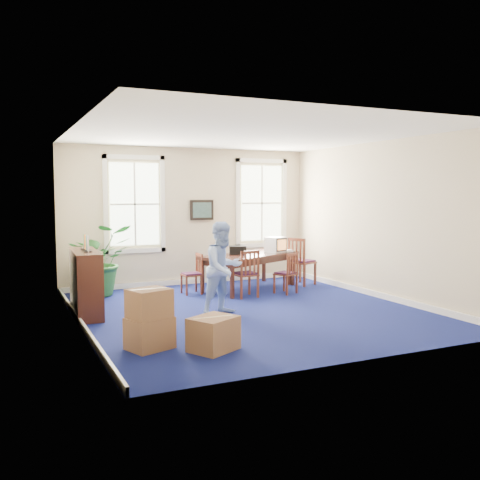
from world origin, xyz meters
name	(u,v)px	position (x,y,z in m)	size (l,w,h in m)	color
floor	(249,311)	(0.00, 0.00, 0.00)	(6.50, 6.50, 0.00)	navy
ceiling	(249,134)	(0.00, 0.00, 3.20)	(6.50, 6.50, 0.00)	white
wall_back	(189,216)	(0.00, 3.25, 1.60)	(6.50, 6.50, 0.00)	beige
wall_front	(361,237)	(0.00, -3.25, 1.60)	(6.50, 6.50, 0.00)	beige
wall_left	(77,228)	(-3.00, 0.00, 1.60)	(6.50, 6.50, 0.00)	beige
wall_right	(381,220)	(3.00, 0.00, 1.60)	(6.50, 6.50, 0.00)	beige
baseboard_back	(190,281)	(0.00, 3.22, 0.06)	(6.00, 0.04, 0.12)	white
baseboard_left	(81,324)	(-2.97, 0.00, 0.06)	(0.04, 6.50, 0.12)	white
baseboard_right	(378,295)	(2.97, 0.00, 0.06)	(0.04, 6.50, 0.12)	white
window_left	(135,204)	(-1.30, 3.23, 1.90)	(1.40, 0.12, 2.20)	white
window_right	(261,203)	(1.90, 3.23, 1.90)	(1.40, 0.12, 2.20)	white
wall_picture	(202,210)	(0.30, 3.20, 1.75)	(0.58, 0.06, 0.48)	black
conference_table	(249,271)	(0.98, 2.00, 0.40)	(2.33, 1.06, 0.79)	#401D15
crt_tv	(276,245)	(1.67, 2.06, 0.97)	(0.39, 0.42, 0.35)	#B7B7BC
game_console	(289,251)	(1.99, 2.00, 0.82)	(0.15, 0.19, 0.05)	white
equipment_bag	(238,250)	(0.71, 2.06, 0.89)	(0.37, 0.24, 0.18)	black
chair_near_left	(245,273)	(0.50, 1.21, 0.49)	(0.44, 0.44, 0.98)	maroon
chair_near_right	(286,273)	(1.46, 1.21, 0.44)	(0.40, 0.40, 0.88)	maroon
chair_end_left	(191,274)	(-0.40, 2.00, 0.43)	(0.39, 0.39, 0.86)	maroon
chair_end_right	(302,261)	(2.36, 2.00, 0.56)	(0.50, 0.50, 1.12)	maroon
man	(223,268)	(-0.52, -0.05, 0.82)	(0.81, 0.62, 1.65)	#9FC0FB
credenza	(86,282)	(-2.75, 0.93, 0.59)	(0.43, 1.50, 1.18)	#401D15
brochure_rack	(86,240)	(-2.73, 0.93, 1.33)	(0.12, 0.67, 0.30)	#99999E
potted_plant	(99,260)	(-2.21, 2.66, 0.75)	(1.35, 1.18, 1.51)	#205A23
cardboard_boxes	(163,314)	(-2.06, -1.48, 0.44)	(1.54, 1.54, 0.88)	#8C6141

